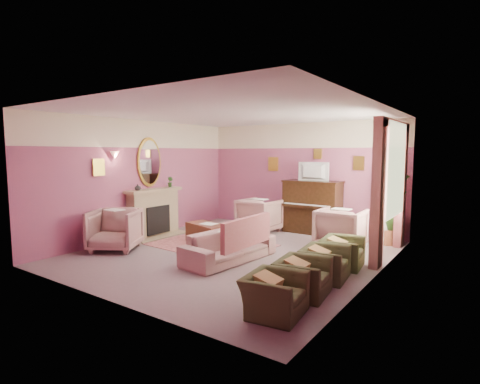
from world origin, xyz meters
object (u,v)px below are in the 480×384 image
Objects in this scene: olive_chair_d at (342,247)px; olive_chair_c at (325,258)px; coffee_table at (207,234)px; olive_chair_a at (275,288)px; olive_chair_b at (303,271)px; television at (312,170)px; side_table at (382,228)px; piano at (312,208)px; floral_armchair_right at (341,227)px; sofa at (229,240)px; floral_armchair_front at (115,228)px; floral_armchair_left at (259,214)px.

olive_chair_c is at bearing -90.00° from olive_chair_d.
coffee_table is at bearing 166.62° from olive_chair_c.
olive_chair_a is 1.00× the size of olive_chair_c.
olive_chair_a is 1.00× the size of olive_chair_b.
television reaches higher than side_table.
olive_chair_c is at bearing 90.00° from olive_chair_a.
olive_chair_b is 0.82m from olive_chair_c.
piano is 5.03m from olive_chair_a.
floral_armchair_right is at bearing 102.63° from olive_chair_c.
coffee_table is 1.26× the size of olive_chair_b.
coffee_table is 2.92m from floral_armchair_right.
television is at bearing 85.24° from sofa.
floral_armchair_front is at bearing 168.89° from olive_chair_a.
coffee_table is 1.26× the size of olive_chair_d.
television is 1.72m from floral_armchair_left.
coffee_table is (-1.47, -2.39, -0.43)m from piano.
olive_chair_a is at bearing -56.03° from floral_armchair_left.
floral_armchair_left is at bearing 130.14° from olive_chair_b.
side_table is at bearing -1.53° from television.
sofa is 2.44m from olive_chair_a.
sofa is (-0.26, -3.14, -1.21)m from television.
floral_armchair_front is at bearing -128.43° from coffee_table.
piano is 1.77× the size of olive_chair_a.
olive_chair_d is at bearing -30.47° from floral_armchair_left.
floral_armchair_front is (-1.53, -3.23, 0.00)m from floral_armchair_left.
piano reaches higher than olive_chair_a.
floral_armchair_left is at bearing 149.53° from olive_chair_d.
sofa is at bearing -94.76° from television.
coffee_table is 3.88m from olive_chair_a.
sofa is 2.02× the size of floral_armchair_left.
floral_armchair_left reaches higher than sofa.
olive_chair_c is at bearing -62.85° from piano.
coffee_table is at bearing -122.08° from television.
television is 0.84× the size of floral_armchair_left.
side_table is at bearing 87.36° from olive_chair_c.
television is 1.01× the size of olive_chair_a.
floral_armchair_right reaches higher than side_table.
floral_armchair_front is 1.21× the size of olive_chair_d.
floral_armchair_right is at bearing 25.60° from coffee_table.
olive_chair_b is 1.64m from olive_chair_d.
piano is 3.52m from olive_chair_c.
floral_armchair_right is at bearing 97.00° from olive_chair_a.
floral_armchair_right reaches higher than olive_chair_a.
television is at bearing 117.53° from olive_chair_c.
floral_armchair_front is (-3.83, -2.79, 0.00)m from floral_armchair_right.
sofa is 1.86m from olive_chair_c.
olive_chair_d is at bearing -55.17° from piano.
olive_chair_a is (1.86, -1.57, -0.05)m from sofa.
piano is 3.21m from sofa.
television is 0.80× the size of coffee_table.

